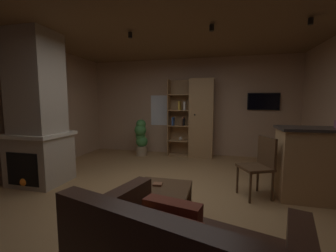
{
  "coord_description": "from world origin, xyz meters",
  "views": [
    {
      "loc": [
        0.83,
        -3.04,
        1.43
      ],
      "look_at": [
        0.0,
        0.4,
        1.05
      ],
      "focal_mm": 22.72,
      "sensor_mm": 36.0,
      "label": 1
    }
  ],
  "objects_px": {
    "wall_mounted_tv": "(263,101)",
    "table_book_0": "(158,184)",
    "bookshelf_cabinet": "(198,118)",
    "coffee_table": "(162,194)",
    "kitchen_bar_counter": "(327,165)",
    "stone_fireplace": "(38,117)",
    "potted_floor_plant": "(141,137)",
    "dining_chair": "(260,163)"
  },
  "relations": [
    {
      "from": "coffee_table",
      "to": "potted_floor_plant",
      "type": "height_order",
      "value": "potted_floor_plant"
    },
    {
      "from": "stone_fireplace",
      "to": "wall_mounted_tv",
      "type": "relative_size",
      "value": 3.43
    },
    {
      "from": "coffee_table",
      "to": "wall_mounted_tv",
      "type": "relative_size",
      "value": 0.85
    },
    {
      "from": "kitchen_bar_counter",
      "to": "bookshelf_cabinet",
      "type": "bearing_deg",
      "value": 133.19
    },
    {
      "from": "bookshelf_cabinet",
      "to": "kitchen_bar_counter",
      "type": "height_order",
      "value": "bookshelf_cabinet"
    },
    {
      "from": "kitchen_bar_counter",
      "to": "potted_floor_plant",
      "type": "relative_size",
      "value": 1.36
    },
    {
      "from": "potted_floor_plant",
      "to": "kitchen_bar_counter",
      "type": "bearing_deg",
      "value": -28.34
    },
    {
      "from": "stone_fireplace",
      "to": "wall_mounted_tv",
      "type": "height_order",
      "value": "stone_fireplace"
    },
    {
      "from": "coffee_table",
      "to": "dining_chair",
      "type": "height_order",
      "value": "dining_chair"
    },
    {
      "from": "bookshelf_cabinet",
      "to": "wall_mounted_tv",
      "type": "relative_size",
      "value": 2.68
    },
    {
      "from": "bookshelf_cabinet",
      "to": "potted_floor_plant",
      "type": "height_order",
      "value": "bookshelf_cabinet"
    },
    {
      "from": "bookshelf_cabinet",
      "to": "coffee_table",
      "type": "distance_m",
      "value": 3.34
    },
    {
      "from": "coffee_table",
      "to": "wall_mounted_tv",
      "type": "height_order",
      "value": "wall_mounted_tv"
    },
    {
      "from": "stone_fireplace",
      "to": "table_book_0",
      "type": "xyz_separation_m",
      "value": [
        2.38,
        -0.64,
        -0.77
      ]
    },
    {
      "from": "coffee_table",
      "to": "stone_fireplace",
      "type": "bearing_deg",
      "value": 164.59
    },
    {
      "from": "stone_fireplace",
      "to": "dining_chair",
      "type": "height_order",
      "value": "stone_fireplace"
    },
    {
      "from": "wall_mounted_tv",
      "to": "coffee_table",
      "type": "bearing_deg",
      "value": -116.63
    },
    {
      "from": "kitchen_bar_counter",
      "to": "table_book_0",
      "type": "relative_size",
      "value": 12.29
    },
    {
      "from": "table_book_0",
      "to": "kitchen_bar_counter",
      "type": "bearing_deg",
      "value": 23.93
    },
    {
      "from": "bookshelf_cabinet",
      "to": "stone_fireplace",
      "type": "bearing_deg",
      "value": -134.68
    },
    {
      "from": "table_book_0",
      "to": "wall_mounted_tv",
      "type": "xyz_separation_m",
      "value": [
        1.81,
        3.43,
        1.05
      ]
    },
    {
      "from": "kitchen_bar_counter",
      "to": "dining_chair",
      "type": "relative_size",
      "value": 1.47
    },
    {
      "from": "kitchen_bar_counter",
      "to": "coffee_table",
      "type": "bearing_deg",
      "value": -154.55
    },
    {
      "from": "stone_fireplace",
      "to": "bookshelf_cabinet",
      "type": "bearing_deg",
      "value": 45.32
    },
    {
      "from": "kitchen_bar_counter",
      "to": "table_book_0",
      "type": "xyz_separation_m",
      "value": [
        -2.26,
        -1.0,
        -0.12
      ]
    },
    {
      "from": "kitchen_bar_counter",
      "to": "potted_floor_plant",
      "type": "xyz_separation_m",
      "value": [
        -3.6,
        1.94,
        -0.02
      ]
    },
    {
      "from": "dining_chair",
      "to": "coffee_table",
      "type": "bearing_deg",
      "value": -142.38
    },
    {
      "from": "stone_fireplace",
      "to": "dining_chair",
      "type": "xyz_separation_m",
      "value": [
        3.72,
        0.3,
        -0.66
      ]
    },
    {
      "from": "stone_fireplace",
      "to": "coffee_table",
      "type": "height_order",
      "value": "stone_fireplace"
    },
    {
      "from": "wall_mounted_tv",
      "to": "bookshelf_cabinet",
      "type": "bearing_deg",
      "value": -172.64
    },
    {
      "from": "wall_mounted_tv",
      "to": "table_book_0",
      "type": "bearing_deg",
      "value": -117.84
    },
    {
      "from": "coffee_table",
      "to": "potted_floor_plant",
      "type": "xyz_separation_m",
      "value": [
        -1.41,
        2.98,
        0.19
      ]
    },
    {
      "from": "table_book_0",
      "to": "dining_chair",
      "type": "xyz_separation_m",
      "value": [
        1.34,
        0.94,
        0.1
      ]
    },
    {
      "from": "table_book_0",
      "to": "dining_chair",
      "type": "distance_m",
      "value": 1.64
    },
    {
      "from": "dining_chair",
      "to": "potted_floor_plant",
      "type": "bearing_deg",
      "value": 143.2
    },
    {
      "from": "bookshelf_cabinet",
      "to": "kitchen_bar_counter",
      "type": "xyz_separation_m",
      "value": [
        2.08,
        -2.22,
        -0.48
      ]
    },
    {
      "from": "coffee_table",
      "to": "wall_mounted_tv",
      "type": "xyz_separation_m",
      "value": [
        1.74,
        3.47,
        1.14
      ]
    },
    {
      "from": "kitchen_bar_counter",
      "to": "coffee_table",
      "type": "distance_m",
      "value": 2.44
    },
    {
      "from": "stone_fireplace",
      "to": "potted_floor_plant",
      "type": "bearing_deg",
      "value": 65.66
    },
    {
      "from": "coffee_table",
      "to": "table_book_0",
      "type": "distance_m",
      "value": 0.13
    },
    {
      "from": "coffee_table",
      "to": "dining_chair",
      "type": "bearing_deg",
      "value": 37.62
    },
    {
      "from": "coffee_table",
      "to": "table_book_0",
      "type": "relative_size",
      "value": 5.96
    }
  ]
}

